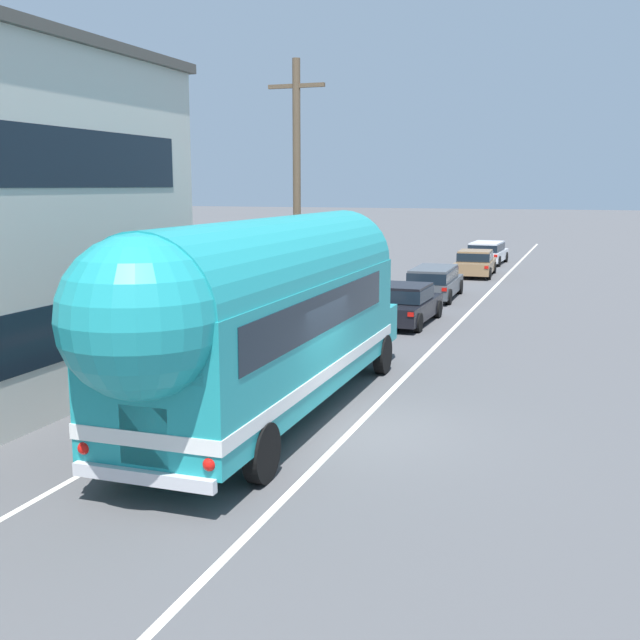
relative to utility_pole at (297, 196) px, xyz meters
name	(u,v)px	position (x,y,z in m)	size (l,w,h in m)	color
ground_plane	(352,430)	(4.41, -8.43, -4.42)	(300.00, 300.00, 0.00)	#4C4C4F
lane_markings	(408,323)	(2.77, 3.57, -4.42)	(3.69, 80.00, 0.01)	silver
utility_pole	(297,196)	(0.00, 0.00, 0.00)	(1.80, 0.24, 8.50)	brown
painted_bus	(265,311)	(2.64, -8.59, -2.12)	(2.66, 12.31, 4.12)	teal
car_lead	(404,303)	(2.59, 3.54, -3.69)	(2.05, 4.49, 1.37)	black
car_second	(434,280)	(2.45, 9.73, -3.63)	(1.97, 4.74, 1.37)	#474C51
car_third	(475,262)	(2.85, 18.83, -3.69)	(2.09, 4.56, 1.37)	olive
car_fourth	(487,251)	(2.64, 25.39, -3.63)	(2.12, 4.49, 1.37)	white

